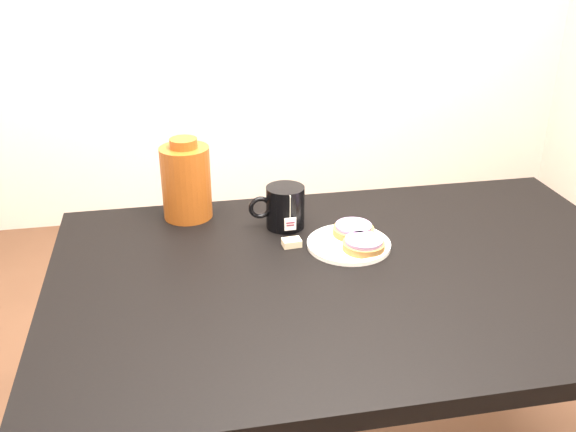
% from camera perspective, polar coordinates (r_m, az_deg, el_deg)
% --- Properties ---
extents(table, '(1.40, 0.90, 0.75)m').
position_cam_1_polar(table, '(1.52, 6.12, -7.48)').
color(table, black).
rests_on(table, ground_plane).
extents(plate, '(0.20, 0.20, 0.02)m').
position_cam_1_polar(plate, '(1.57, 5.42, -2.45)').
color(plate, white).
rests_on(plate, table).
extents(bagel_back, '(0.14, 0.14, 0.03)m').
position_cam_1_polar(bagel_back, '(1.61, 5.84, -1.21)').
color(bagel_back, brown).
rests_on(bagel_back, plate).
extents(bagel_front, '(0.11, 0.11, 0.03)m').
position_cam_1_polar(bagel_front, '(1.54, 6.75, -2.51)').
color(bagel_front, brown).
rests_on(bagel_front, plate).
extents(mug, '(0.15, 0.11, 0.11)m').
position_cam_1_polar(mug, '(1.65, -0.33, 0.82)').
color(mug, black).
rests_on(mug, table).
extents(teabag_pouch, '(0.05, 0.04, 0.02)m').
position_cam_1_polar(teabag_pouch, '(1.57, 0.33, -2.38)').
color(teabag_pouch, '#C6B793').
rests_on(teabag_pouch, table).
extents(bagel_package, '(0.15, 0.15, 0.22)m').
position_cam_1_polar(bagel_package, '(1.71, -9.04, 3.07)').
color(bagel_package, '#62290C').
rests_on(bagel_package, table).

